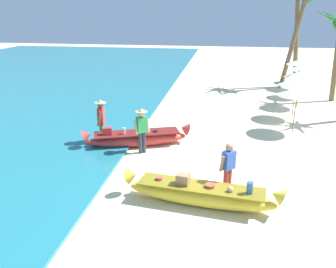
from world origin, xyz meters
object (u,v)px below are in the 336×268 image
at_px(boat_red_midground, 137,138).
at_px(palm_tree_tall_inland, 304,3).
at_px(person_vendor_hatted, 142,127).
at_px(person_tourist_customer, 228,167).
at_px(person_vendor_assistant, 101,118).
at_px(boat_yellow_foreground, 200,194).

height_order(boat_red_midground, palm_tree_tall_inland, palm_tree_tall_inland).
height_order(person_vendor_hatted, palm_tree_tall_inland, palm_tree_tall_inland).
height_order(person_tourist_customer, palm_tree_tall_inland, palm_tree_tall_inland).
bearing_deg(palm_tree_tall_inland, boat_red_midground, -123.25).
bearing_deg(person_vendor_assistant, person_tourist_customer, -35.60).
xyz_separation_m(person_vendor_hatted, palm_tree_tall_inland, (7.41, 12.52, 4.26)).
bearing_deg(boat_red_midground, person_vendor_assistant, 178.69).
xyz_separation_m(person_vendor_assistant, palm_tree_tall_inland, (9.17, 11.83, 4.22)).
height_order(boat_red_midground, person_vendor_assistant, person_vendor_assistant).
relative_size(boat_red_midground, palm_tree_tall_inland, 0.63).
distance_m(person_vendor_hatted, person_tourist_customer, 4.13).
height_order(person_vendor_hatted, person_tourist_customer, person_vendor_hatted).
distance_m(boat_red_midground, person_tourist_customer, 4.89).
bearing_deg(person_vendor_hatted, person_vendor_assistant, 158.64).
relative_size(person_vendor_hatted, person_vendor_assistant, 0.96).
bearing_deg(boat_yellow_foreground, boat_red_midground, 124.48).
height_order(boat_yellow_foreground, person_vendor_assistant, person_vendor_assistant).
distance_m(person_tourist_customer, palm_tree_tall_inland, 16.47).
xyz_separation_m(boat_red_midground, palm_tree_tall_inland, (7.78, 11.86, 4.93)).
distance_m(person_vendor_assistant, palm_tree_tall_inland, 15.55).
distance_m(boat_yellow_foreground, person_vendor_hatted, 4.13).
relative_size(person_tourist_customer, palm_tree_tall_inland, 0.25).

